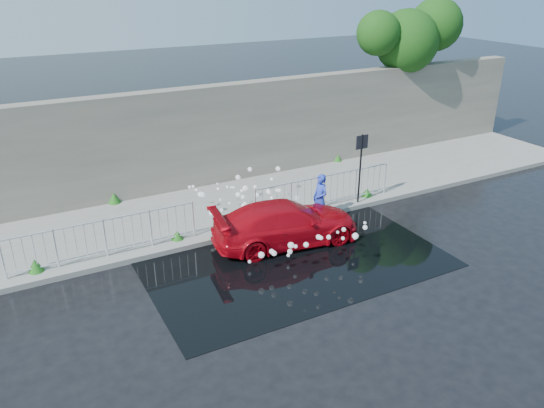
{
  "coord_description": "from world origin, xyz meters",
  "views": [
    {
      "loc": [
        -5.99,
        -9.89,
        7.27
      ],
      "look_at": [
        0.69,
        2.63,
        1.0
      ],
      "focal_mm": 35.0,
      "sensor_mm": 36.0,
      "label": 1
    }
  ],
  "objects": [
    {
      "name": "water_spray",
      "position": [
        0.59,
        2.95,
        0.75
      ],
      "size": [
        3.52,
        5.7,
        1.02
      ],
      "color": "white",
      "rests_on": "ground"
    },
    {
      "name": "ground",
      "position": [
        0.0,
        0.0,
        0.0
      ],
      "size": [
        90.0,
        90.0,
        0.0
      ],
      "primitive_type": "plane",
      "color": "black",
      "rests_on": "ground"
    },
    {
      "name": "railing_right",
      "position": [
        3.0,
        3.35,
        0.74
      ],
      "size": [
        5.05,
        0.05,
        1.1
      ],
      "color": "silver",
      "rests_on": "pavement"
    },
    {
      "name": "pavement",
      "position": [
        0.0,
        5.0,
        0.07
      ],
      "size": [
        30.0,
        4.0,
        0.15
      ],
      "primitive_type": "cube",
      "color": "slate",
      "rests_on": "ground"
    },
    {
      "name": "tree",
      "position": [
        9.73,
        7.42,
        4.81
      ],
      "size": [
        4.98,
        2.6,
        6.3
      ],
      "color": "#332114",
      "rests_on": "ground"
    },
    {
      "name": "railing_left",
      "position": [
        -4.0,
        3.35,
        0.74
      ],
      "size": [
        5.05,
        0.05,
        1.1
      ],
      "color": "silver",
      "rests_on": "pavement"
    },
    {
      "name": "person",
      "position": [
        2.43,
        2.72,
        0.79
      ],
      "size": [
        0.43,
        0.61,
        1.57
      ],
      "primitive_type": "imported",
      "rotation": [
        0.0,
        0.0,
        -1.48
      ],
      "color": "#2439B8",
      "rests_on": "ground"
    },
    {
      "name": "puddle",
      "position": [
        0.5,
        1.0,
        0.01
      ],
      "size": [
        8.0,
        5.0,
        0.01
      ],
      "primitive_type": "cube",
      "color": "black",
      "rests_on": "ground"
    },
    {
      "name": "red_car",
      "position": [
        0.81,
        2.0,
        0.62
      ],
      "size": [
        4.45,
        2.24,
        1.24
      ],
      "primitive_type": "imported",
      "rotation": [
        0.0,
        0.0,
        1.45
      ],
      "color": "#A70611",
      "rests_on": "ground"
    },
    {
      "name": "sign_post",
      "position": [
        4.2,
        3.1,
        1.72
      ],
      "size": [
        0.45,
        0.06,
        2.5
      ],
      "color": "black",
      "rests_on": "ground"
    },
    {
      "name": "curb",
      "position": [
        0.0,
        3.0,
        0.08
      ],
      "size": [
        30.0,
        0.25,
        0.16
      ],
      "primitive_type": "cube",
      "color": "slate",
      "rests_on": "ground"
    },
    {
      "name": "retaining_wall",
      "position": [
        0.0,
        7.2,
        1.9
      ],
      "size": [
        30.0,
        0.6,
        3.5
      ],
      "primitive_type": "cube",
      "color": "#5F5850",
      "rests_on": "pavement"
    },
    {
      "name": "weeds",
      "position": [
        -0.42,
        4.53,
        0.31
      ],
      "size": [
        12.17,
        3.93,
        0.35
      ],
      "color": "#1D4913",
      "rests_on": "pavement"
    }
  ]
}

